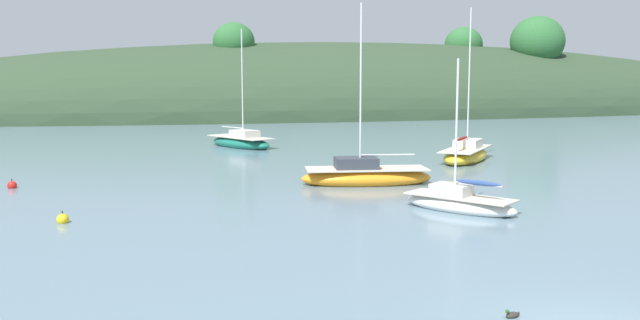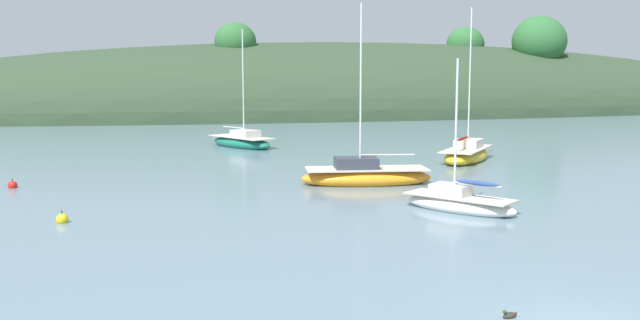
# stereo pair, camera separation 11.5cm
# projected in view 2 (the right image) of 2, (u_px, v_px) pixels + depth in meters

# --- Properties ---
(far_shoreline_hill) EXTENTS (150.00, 36.00, 24.33)m
(far_shoreline_hill) POSITION_uv_depth(u_px,v_px,m) (370.00, 113.00, 96.28)
(far_shoreline_hill) COLOR #2D422B
(far_shoreline_hill) RESTS_ON ground
(sailboat_yellow_far) EXTENTS (4.87, 6.80, 9.06)m
(sailboat_yellow_far) POSITION_uv_depth(u_px,v_px,m) (242.00, 142.00, 49.54)
(sailboat_yellow_far) COLOR #196B56
(sailboat_yellow_far) RESTS_ON ground
(sailboat_white_near) EXTENTS (3.98, 4.86, 6.17)m
(sailboat_white_near) POSITION_uv_depth(u_px,v_px,m) (459.00, 202.00, 25.96)
(sailboat_white_near) COLOR white
(sailboat_white_near) RESTS_ON ground
(sailboat_black_sloop) EXTENTS (6.13, 6.38, 9.81)m
(sailboat_black_sloop) POSITION_uv_depth(u_px,v_px,m) (467.00, 154.00, 41.37)
(sailboat_black_sloop) COLOR gold
(sailboat_black_sloop) RESTS_ON ground
(sailboat_cream_ketch) EXTENTS (6.84, 3.40, 9.07)m
(sailboat_cream_ketch) POSITION_uv_depth(u_px,v_px,m) (365.00, 176.00, 32.42)
(sailboat_cream_ketch) COLOR orange
(sailboat_cream_ketch) RESTS_ON ground
(mooring_buoy_channel) EXTENTS (0.44, 0.44, 0.54)m
(mooring_buoy_channel) POSITION_uv_depth(u_px,v_px,m) (62.00, 219.00, 23.80)
(mooring_buoy_channel) COLOR yellow
(mooring_buoy_channel) RESTS_ON ground
(mooring_buoy_outer) EXTENTS (0.44, 0.44, 0.54)m
(mooring_buoy_outer) POSITION_uv_depth(u_px,v_px,m) (13.00, 185.00, 31.27)
(mooring_buoy_outer) COLOR red
(mooring_buoy_outer) RESTS_ON ground
(duck_lone_right) EXTENTS (0.43, 0.24, 0.24)m
(duck_lone_right) POSITION_uv_depth(u_px,v_px,m) (509.00, 315.00, 14.40)
(duck_lone_right) COLOR #2D2823
(duck_lone_right) RESTS_ON ground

